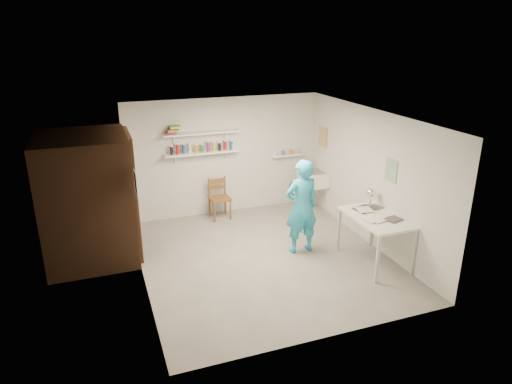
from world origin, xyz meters
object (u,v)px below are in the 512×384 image
object	(u,v)px
wall_clock	(297,187)
wooden_chair	(220,198)
belfast_sink	(313,178)
desk_lamp	(371,192)
work_table	(374,240)
man	(302,207)

from	to	relation	value
wall_clock	wooden_chair	distance (m)	2.02
belfast_sink	desk_lamp	distance (m)	2.00
belfast_sink	work_table	bearing A→B (deg)	-92.56
wooden_chair	wall_clock	bearing A→B (deg)	-63.98
belfast_sink	wall_clock	size ratio (longest dim) A/B	2.02
work_table	belfast_sink	bearing A→B (deg)	87.44
work_table	wall_clock	bearing A→B (deg)	133.12
belfast_sink	desk_lamp	world-z (taller)	desk_lamp
man	wooden_chair	distance (m)	2.13
wooden_chair	work_table	bearing A→B (deg)	-58.04
belfast_sink	man	world-z (taller)	man
belfast_sink	wall_clock	xyz separation A→B (m)	(-1.06, -1.45, 0.40)
belfast_sink	work_table	distance (m)	2.48
man	desk_lamp	size ratio (longest dim) A/B	10.75
belfast_sink	wooden_chair	world-z (taller)	wooden_chair
desk_lamp	belfast_sink	bearing A→B (deg)	92.71
wall_clock	belfast_sink	bearing A→B (deg)	51.77
man	desk_lamp	world-z (taller)	man
man	wooden_chair	size ratio (longest dim) A/B	1.93
work_table	desk_lamp	world-z (taller)	desk_lamp
man	desk_lamp	xyz separation A→B (m)	(1.16, -0.30, 0.21)
belfast_sink	work_table	xyz separation A→B (m)	(-0.11, -2.46, -0.29)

